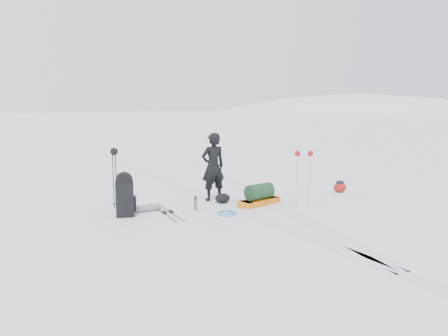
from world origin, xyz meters
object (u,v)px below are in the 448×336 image
at_px(pulk_sled, 259,196).
at_px(expedition_rucksack, 128,196).
at_px(ski_poles_black, 114,159).
at_px(skier, 213,167).

height_order(pulk_sled, expedition_rucksack, expedition_rucksack).
height_order(expedition_rucksack, ski_poles_black, ski_poles_black).
relative_size(skier, ski_poles_black, 1.20).
xyz_separation_m(skier, expedition_rucksack, (-2.38, -0.56, -0.42)).
height_order(pulk_sled, ski_poles_black, ski_poles_black).
bearing_deg(skier, ski_poles_black, -6.39).
bearing_deg(expedition_rucksack, pulk_sled, 7.21).
relative_size(pulk_sled, ski_poles_black, 0.96).
bearing_deg(pulk_sled, skier, 118.72).
relative_size(skier, expedition_rucksack, 1.60).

